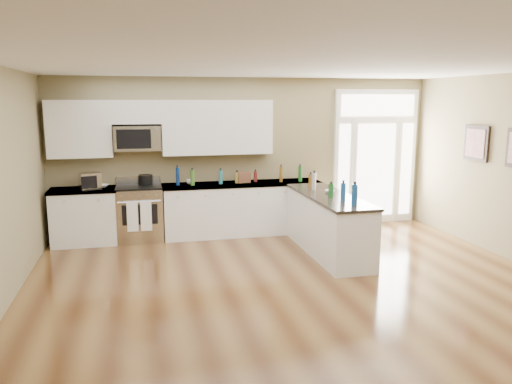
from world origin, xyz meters
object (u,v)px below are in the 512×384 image
peninsula_cabinet (328,226)px  toaster_oven (90,181)px  stockpot (145,179)px  kitchen_range (140,213)px

peninsula_cabinet → toaster_oven: size_ratio=7.22×
stockpot → toaster_oven: toaster_oven is taller
kitchen_range → toaster_oven: bearing=-175.0°
kitchen_range → stockpot: size_ratio=4.40×
peninsula_cabinet → stockpot: size_ratio=9.45×
toaster_oven → stockpot: bearing=-7.6°
stockpot → toaster_oven: (-0.90, -0.18, 0.03)m
kitchen_range → toaster_oven: toaster_oven is taller
kitchen_range → stockpot: (0.12, 0.11, 0.56)m
peninsula_cabinet → kitchen_range: kitchen_range is taller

